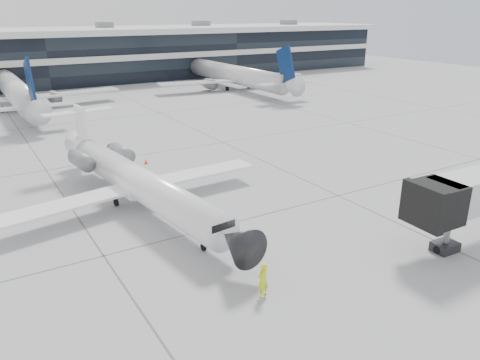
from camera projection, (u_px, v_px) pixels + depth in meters
ground at (237, 222)px, 34.83m from camera, size 220.00×220.00×0.00m
terminal at (38, 60)px, 99.00m from camera, size 170.00×22.00×10.00m
bg_jet_center at (19, 108)px, 75.12m from camera, size 32.00×40.00×9.60m
bg_jet_right at (233, 88)px, 94.63m from camera, size 32.00×40.00×9.60m
regional_jet at (136, 180)px, 36.95m from camera, size 22.15×27.66×6.38m
ramp_worker at (263, 280)px, 25.41m from camera, size 0.86×0.68×2.06m
traffic_cone at (146, 161)px, 47.90m from camera, size 0.40×0.40×0.54m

